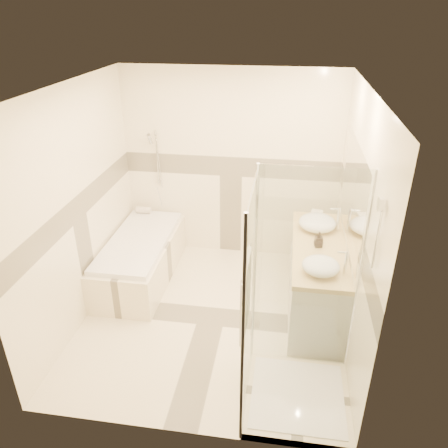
# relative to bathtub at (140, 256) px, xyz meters

# --- Properties ---
(room) EXTENTS (2.82, 3.02, 2.52)m
(room) POSITION_rel_bathtub_xyz_m (1.08, -0.64, 0.95)
(room) COLOR #F8EBC5
(room) RESTS_ON ground
(bathtub) EXTENTS (0.75, 1.70, 0.56)m
(bathtub) POSITION_rel_bathtub_xyz_m (0.00, 0.00, 0.00)
(bathtub) COLOR #FDF0CB
(bathtub) RESTS_ON ground
(vanity) EXTENTS (0.58, 1.62, 0.85)m
(vanity) POSITION_rel_bathtub_xyz_m (2.15, -0.35, 0.12)
(vanity) COLOR white
(vanity) RESTS_ON ground
(shower_enclosure) EXTENTS (0.96, 0.93, 2.04)m
(shower_enclosure) POSITION_rel_bathtub_xyz_m (1.86, -1.62, 0.20)
(shower_enclosure) COLOR #FDF0CB
(shower_enclosure) RESTS_ON ground
(vessel_sink_near) EXTENTS (0.42, 0.42, 0.17)m
(vessel_sink_near) POSITION_rel_bathtub_xyz_m (2.13, 0.02, 0.63)
(vessel_sink_near) COLOR white
(vessel_sink_near) RESTS_ON vanity
(vessel_sink_far) EXTENTS (0.36, 0.36, 0.14)m
(vessel_sink_far) POSITION_rel_bathtub_xyz_m (2.13, -0.88, 0.62)
(vessel_sink_far) COLOR white
(vessel_sink_far) RESTS_ON vanity
(faucet_near) EXTENTS (0.12, 0.03, 0.29)m
(faucet_near) POSITION_rel_bathtub_xyz_m (2.35, 0.02, 0.71)
(faucet_near) COLOR silver
(faucet_near) RESTS_ON vanity
(faucet_far) EXTENTS (0.10, 0.03, 0.25)m
(faucet_far) POSITION_rel_bathtub_xyz_m (2.35, -0.88, 0.69)
(faucet_far) COLOR silver
(faucet_far) RESTS_ON vanity
(amenity_bottle_a) EXTENTS (0.09, 0.09, 0.17)m
(amenity_bottle_a) POSITION_rel_bathtub_xyz_m (2.13, -0.38, 0.63)
(amenity_bottle_a) COLOR black
(amenity_bottle_a) RESTS_ON vanity
(amenity_bottle_b) EXTENTS (0.12, 0.12, 0.13)m
(amenity_bottle_b) POSITION_rel_bathtub_xyz_m (2.13, -0.38, 0.61)
(amenity_bottle_b) COLOR black
(amenity_bottle_b) RESTS_ON vanity
(folded_towels) EXTENTS (0.17, 0.24, 0.07)m
(folded_towels) POSITION_rel_bathtub_xyz_m (2.13, 0.30, 0.58)
(folded_towels) COLOR white
(folded_towels) RESTS_ON vanity
(rolled_towel) EXTENTS (0.20, 0.09, 0.09)m
(rolled_towel) POSITION_rel_bathtub_xyz_m (-0.17, 0.72, 0.30)
(rolled_towel) COLOR white
(rolled_towel) RESTS_ON bathtub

